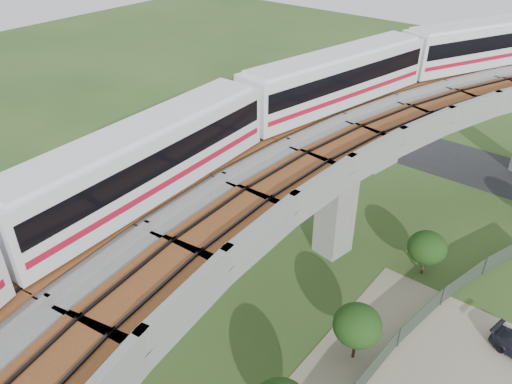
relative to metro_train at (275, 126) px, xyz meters
The scene contains 6 objects.
ground 12.83m from the metro_train, 97.24° to the right, with size 160.00×160.00×0.00m, color #2D481D.
asphalt_road 29.14m from the metro_train, 90.99° to the left, with size 60.00×8.00×0.03m, color #232326.
viaduct 5.91m from the metro_train, 46.57° to the right, with size 19.58×73.98×11.40m.
metro_train is the anchor object (origin of this frame).
tree_1 14.80m from the metro_train, 51.47° to the left, with size 2.66×2.66×3.38m.
tree_2 11.78m from the metro_train, ahead, with size 2.74×2.74×3.75m.
Camera 1 is at (14.77, -15.99, 23.31)m, focal length 35.00 mm.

